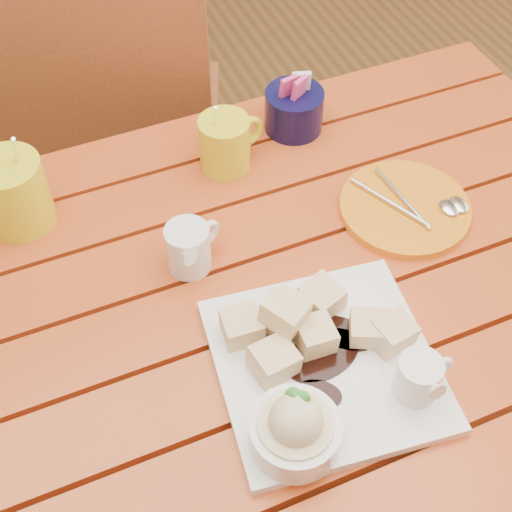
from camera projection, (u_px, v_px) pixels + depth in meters
name	position (u px, v px, depth m)	size (l,w,h in m)	color
ground	(263.00, 494.00, 1.57)	(5.00, 5.00, 0.00)	brown
table	(266.00, 332.00, 1.07)	(1.20, 0.79, 0.75)	#A13814
dessert_plate	(320.00, 374.00, 0.87)	(0.30, 0.30, 0.11)	white
coffee_mug_left	(11.00, 193.00, 1.03)	(0.14, 0.10, 0.17)	yellow
coffee_mug_right	(226.00, 142.00, 1.12)	(0.11, 0.08, 0.14)	yellow
cream_pitcher	(190.00, 247.00, 0.99)	(0.09, 0.08, 0.08)	white
sugar_caddy	(294.00, 109.00, 1.18)	(0.10, 0.10, 0.11)	black
orange_saucer	(406.00, 208.00, 1.08)	(0.20, 0.20, 0.02)	orange
chair_far	(110.00, 130.00, 1.52)	(0.59, 0.59, 0.97)	brown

